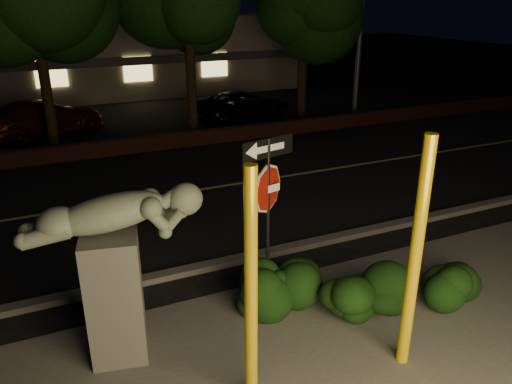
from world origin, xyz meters
TOP-DOWN VIEW (x-y plane):
  - ground at (0.00, 10.00)m, footprint 90.00×90.00m
  - road at (0.00, 7.00)m, footprint 80.00×8.00m
  - lane_marking at (0.00, 7.00)m, footprint 80.00×0.12m
  - curb at (0.00, 2.90)m, footprint 80.00×0.25m
  - brick_wall at (0.00, 11.30)m, footprint 40.00×0.35m
  - parking_lot at (0.00, 17.00)m, footprint 40.00×12.00m
  - building at (0.00, 24.99)m, footprint 22.00×10.20m
  - yellow_pole_left at (-0.98, -0.54)m, footprint 0.16×0.16m
  - yellow_pole_right at (1.33, -0.76)m, footprint 0.17×0.17m
  - signpost at (0.21, 1.47)m, footprint 0.97×0.25m
  - sculpture at (-2.32, 1.08)m, footprint 2.46×1.10m
  - hedge_center at (0.37, 1.22)m, footprint 1.96×1.23m
  - hedge_right at (1.50, 0.32)m, footprint 1.86×1.36m
  - hedge_far_right at (3.07, 0.22)m, footprint 1.62×1.32m
  - parked_car_darkred at (-2.75, 14.97)m, footprint 5.03×3.64m
  - parked_car_dark at (5.20, 14.28)m, footprint 4.64×2.95m

SIDE VIEW (x-z plane):
  - ground at x=0.00m, z-range 0.00..0.00m
  - road at x=0.00m, z-range 0.00..0.01m
  - parking_lot at x=0.00m, z-range 0.00..0.01m
  - lane_marking at x=0.00m, z-range 0.02..0.02m
  - curb at x=0.00m, z-range 0.00..0.12m
  - brick_wall at x=0.00m, z-range 0.00..0.50m
  - hedge_center at x=0.37m, z-range 0.00..0.95m
  - hedge_far_right at x=3.07m, z-range 0.00..0.97m
  - hedge_right at x=1.50m, z-range 0.00..1.09m
  - parked_car_dark at x=5.20m, z-range 0.00..1.19m
  - parked_car_darkred at x=-2.75m, z-range 0.00..1.35m
  - sculpture at x=-2.32m, z-range 0.31..2.93m
  - yellow_pole_left at x=-0.98m, z-range 0.00..3.27m
  - yellow_pole_right at x=1.33m, z-range 0.00..3.42m
  - building at x=0.00m, z-range 0.00..4.00m
  - signpost at x=0.21m, z-range 0.62..3.54m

